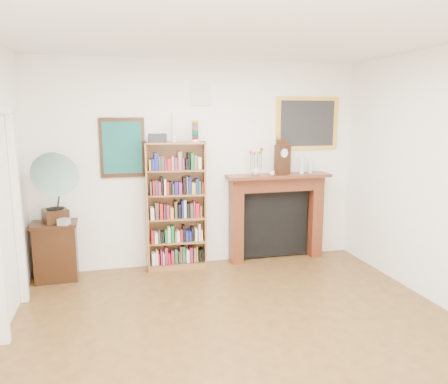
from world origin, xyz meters
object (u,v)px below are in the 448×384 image
Objects in this scene: side_cabinet at (56,251)px; fireplace at (276,209)px; flower_vase at (256,170)px; bottle_right at (310,166)px; mantel_clock at (283,158)px; gramophone at (52,184)px; bottle_left at (302,165)px; cd_stack at (64,222)px; bookshelf at (176,199)px; teacup at (272,173)px.

fireplace is (3.00, 0.11, 0.37)m from side_cabinet.
bottle_right is at bearing 1.99° from flower_vase.
bottle_right is at bearing -13.49° from mantel_clock.
gramophone is 3.73× the size of bottle_left.
gramophone is at bearing -82.38° from side_cabinet.
bottle_right reaches higher than cd_stack.
bookshelf reaches higher than bottle_right.
fireplace reaches higher than side_cabinet.
cd_stack is 0.50× the size of bottle_left.
bookshelf is at bearing 179.80° from flower_vase.
bottle_left is at bearing 5.04° from bookshelf.
cd_stack reaches higher than side_cabinet.
flower_vase is at bearing 4.62° from cd_stack.
teacup is (-0.13, -0.15, 0.54)m from fireplace.
side_cabinet is 3.02m from fireplace.
gramophone is at bearing -175.88° from flower_vase.
fireplace is 0.74m from mantel_clock.
gramophone reaches higher than teacup.
flower_vase is at bearing 160.90° from mantel_clock.
mantel_clock reaches higher than bottle_right.
mantel_clock is at bearing 177.81° from bottle_left.
flower_vase is (-0.39, 0.01, -0.16)m from mantel_clock.
mantel_clock is (3.03, 0.18, 0.23)m from gramophone.
fireplace is 2.87m from cd_stack.
bookshelf is 8.26× the size of bottle_left.
gramophone is 7.46× the size of cd_stack.
bookshelf is 1.57m from gramophone.
bookshelf is 1.36m from teacup.
teacup is at bearing 2.38° from cd_stack.
bottle_left is at bearing -20.30° from mantel_clock.
gramophone is at bearing -167.02° from bookshelf.
cd_stack is at bearing -28.21° from gramophone.
bookshelf reaches higher than cd_stack.
flower_vase is at bearing -178.01° from bottle_right.
mantel_clock is at bearing -1.00° from flower_vase.
gramophone is at bearing -176.39° from bottle_right.
cd_stack is 1.59× the size of teacup.
bookshelf is 14.34× the size of flower_vase.
fireplace is at bearing 7.88° from bookshelf.
bottle_left is at bearing -1.05° from side_cabinet.
gramophone is (0.02, -0.14, 0.88)m from side_cabinet.
bottle_right is at bearing -0.31° from side_cabinet.
fireplace is 0.72m from bottle_left.
bottle_left is (3.32, 0.17, 0.12)m from gramophone.
flower_vase is (1.11, -0.00, 0.36)m from bookshelf.
cd_stack is (0.11, -0.01, -0.47)m from gramophone.
mantel_clock reaches higher than cd_stack.
gramophone reaches higher than bottle_right.
side_cabinet is 5.40× the size of flower_vase.
gramophone is 2.65m from flower_vase.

